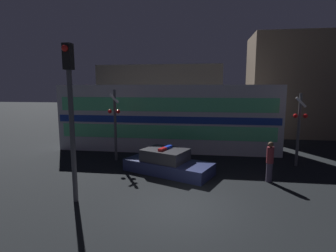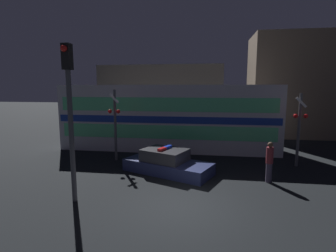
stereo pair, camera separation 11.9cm
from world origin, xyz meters
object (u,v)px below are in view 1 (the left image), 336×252
at_px(train, 168,117).
at_px(crossing_signal_near, 299,127).
at_px(traffic_light_corner, 71,108).
at_px(police_car, 167,163).
at_px(pedestrian, 270,161).

distance_m(train, crossing_signal_near, 8.11).
xyz_separation_m(crossing_signal_near, traffic_light_corner, (-9.74, -5.88, 1.34)).
relative_size(train, crossing_signal_near, 3.68).
relative_size(police_car, pedestrian, 2.56).
relative_size(pedestrian, crossing_signal_near, 0.47).
xyz_separation_m(police_car, traffic_light_corner, (-2.94, -3.83, 3.04)).
xyz_separation_m(train, police_car, (0.72, -5.10, -1.73)).
bearing_deg(crossing_signal_near, train, 157.94).
xyz_separation_m(pedestrian, traffic_light_corner, (-7.69, -3.17, 2.56)).
height_order(pedestrian, crossing_signal_near, crossing_signal_near).
bearing_deg(train, traffic_light_corner, -103.95).
relative_size(train, pedestrian, 7.86).
bearing_deg(crossing_signal_near, pedestrian, -126.99).
bearing_deg(pedestrian, traffic_light_corner, -157.62).
relative_size(train, traffic_light_corner, 2.52).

